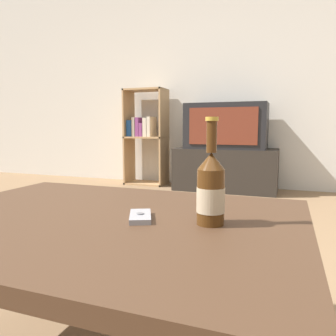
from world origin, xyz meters
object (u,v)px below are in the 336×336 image
object	(u,v)px
beer_bottle	(211,189)
tv_stand	(225,170)
cell_phone	(140,216)
bookshelf	(145,134)
television	(226,126)

from	to	relation	value
beer_bottle	tv_stand	bearing A→B (deg)	99.28
cell_phone	bookshelf	bearing A→B (deg)	89.77
television	tv_stand	bearing A→B (deg)	90.00
bookshelf	cell_phone	xyz separation A→B (m)	(1.24, -2.80, -0.16)
bookshelf	beer_bottle	size ratio (longest dim) A/B	4.14
beer_bottle	bookshelf	bearing A→B (deg)	117.15
bookshelf	cell_phone	bearing A→B (deg)	-66.14
bookshelf	cell_phone	distance (m)	3.07
tv_stand	television	world-z (taller)	television
television	beer_bottle	distance (m)	2.74
television	bookshelf	xyz separation A→B (m)	(-0.99, 0.08, -0.09)
television	bookshelf	bearing A→B (deg)	175.14
bookshelf	television	bearing A→B (deg)	-4.86
bookshelf	cell_phone	world-z (taller)	bookshelf
tv_stand	beer_bottle	world-z (taller)	beer_bottle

